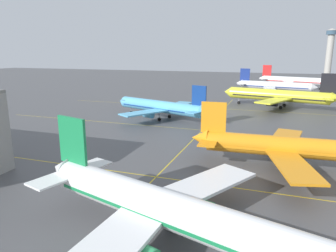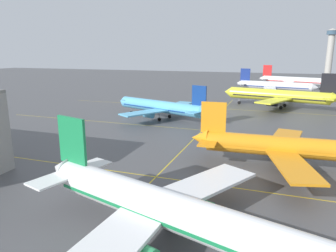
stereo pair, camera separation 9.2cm
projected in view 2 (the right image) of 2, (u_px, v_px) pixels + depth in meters
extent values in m
cylinder|color=white|center=(171.00, 210.00, 30.56)|extent=(31.31, 12.49, 3.74)
cone|color=white|center=(62.00, 169.00, 40.34)|extent=(4.03, 4.30, 3.56)
cube|color=#197F47|center=(72.00, 141.00, 37.90)|extent=(4.64, 1.67, 5.91)
cube|color=white|center=(51.00, 180.00, 36.83)|extent=(4.47, 5.81, 0.24)
cube|color=white|center=(90.00, 166.00, 41.49)|extent=(4.47, 5.81, 0.24)
cube|color=white|center=(204.00, 185.00, 37.87)|extent=(11.54, 15.44, 0.39)
cylinder|color=#2D9956|center=(198.00, 208.00, 34.92)|extent=(3.80, 2.93, 2.07)
cube|color=#197F47|center=(171.00, 215.00, 30.67)|extent=(28.90, 11.81, 0.35)
cylinder|color=#99999E|center=(139.00, 238.00, 30.22)|extent=(0.28, 0.28, 1.63)
cylinder|color=black|center=(139.00, 247.00, 30.47)|extent=(1.17, 0.73, 1.08)
cylinder|color=#99999E|center=(170.00, 216.00, 34.26)|extent=(0.28, 0.28, 1.63)
cylinder|color=black|center=(170.00, 225.00, 34.51)|extent=(1.17, 0.73, 1.08)
cylinder|color=orange|center=(295.00, 147.00, 51.76)|extent=(29.40, 5.00, 3.47)
cone|color=orange|center=(200.00, 138.00, 56.10)|extent=(3.09, 3.45, 3.30)
cube|color=orange|center=(214.00, 117.00, 54.54)|extent=(4.40, 0.56, 5.49)
cube|color=orange|center=(208.00, 143.00, 53.01)|extent=(3.17, 4.90, 0.22)
cube|color=orange|center=(213.00, 135.00, 58.13)|extent=(3.17, 4.90, 0.22)
cube|color=orange|center=(293.00, 166.00, 44.88)|extent=(8.14, 14.48, 0.37)
cube|color=orange|center=(285.00, 138.00, 59.39)|extent=(6.84, 14.29, 0.37)
cylinder|color=#333338|center=(298.00, 167.00, 47.67)|extent=(3.20, 2.08, 1.92)
cylinder|color=#333338|center=(292.00, 149.00, 56.55)|extent=(3.20, 2.08, 1.92)
cube|color=orange|center=(295.00, 150.00, 51.86)|extent=(27.06, 4.91, 0.33)
cylinder|color=#99999E|center=(283.00, 164.00, 50.56)|extent=(0.26, 0.26, 1.51)
cylinder|color=black|center=(282.00, 170.00, 50.79)|extent=(1.03, 0.46, 1.01)
cylinder|color=#99999E|center=(281.00, 155.00, 55.00)|extent=(0.26, 0.26, 1.51)
cylinder|color=black|center=(281.00, 160.00, 55.23)|extent=(1.03, 0.46, 1.01)
cylinder|color=#5BB7E5|center=(160.00, 106.00, 91.09)|extent=(28.54, 12.68, 3.44)
cone|color=#5BB7E5|center=(123.00, 101.00, 100.56)|extent=(3.32, 3.96, 3.37)
cone|color=#5BB7E5|center=(206.00, 111.00, 81.38)|extent=(3.80, 4.04, 3.27)
cube|color=navy|center=(199.00, 96.00, 81.90)|extent=(4.22, 1.72, 5.44)
cube|color=#5BB7E5|center=(206.00, 109.00, 84.60)|extent=(4.27, 5.40, 0.22)
cube|color=#5BB7E5|center=(195.00, 112.00, 80.45)|extent=(4.27, 5.40, 0.22)
cube|color=#5BB7E5|center=(178.00, 105.00, 96.55)|extent=(6.32, 14.06, 0.36)
cube|color=#5BB7E5|center=(144.00, 112.00, 84.80)|extent=(11.03, 14.08, 0.36)
cylinder|color=#5BB7E5|center=(169.00, 110.00, 95.19)|extent=(3.53, 2.80, 1.90)
cylinder|color=#5BB7E5|center=(149.00, 115.00, 88.01)|extent=(3.53, 2.80, 1.90)
cube|color=#385166|center=(127.00, 100.00, 99.19)|extent=(2.57, 3.53, 0.63)
cube|color=navy|center=(160.00, 108.00, 91.19)|extent=(26.36, 11.95, 0.33)
cylinder|color=#99999E|center=(131.00, 109.00, 98.72)|extent=(0.25, 0.25, 1.50)
cylinder|color=black|center=(131.00, 112.00, 98.95)|extent=(1.08, 0.71, 1.00)
cylinder|color=#99999E|center=(170.00, 113.00, 92.31)|extent=(0.25, 0.25, 1.50)
cylinder|color=black|center=(170.00, 117.00, 92.54)|extent=(1.08, 0.71, 1.00)
cylinder|color=#99999E|center=(159.00, 116.00, 88.72)|extent=(0.25, 0.25, 1.50)
cylinder|color=black|center=(159.00, 119.00, 88.95)|extent=(1.08, 0.71, 1.00)
cylinder|color=yellow|center=(277.00, 95.00, 109.65)|extent=(34.15, 11.42, 4.05)
cone|color=yellow|center=(228.00, 92.00, 119.17)|extent=(3.57, 4.48, 3.97)
cube|color=black|center=(330.00, 83.00, 100.23)|extent=(5.07, 1.49, 6.39)
cube|color=yellow|center=(331.00, 97.00, 103.65)|extent=(4.54, 6.15, 0.26)
cube|color=yellow|center=(329.00, 99.00, 98.38)|extent=(4.54, 6.15, 0.26)
cube|color=yellow|center=(286.00, 94.00, 116.71)|extent=(5.72, 16.04, 0.43)
cube|color=yellow|center=(274.00, 101.00, 101.78)|extent=(11.70, 16.83, 0.43)
cylinder|color=black|center=(280.00, 99.00, 114.79)|extent=(4.02, 2.98, 2.24)
cylinder|color=black|center=(272.00, 103.00, 105.66)|extent=(4.02, 2.98, 2.24)
cube|color=#385166|center=(234.00, 91.00, 117.77)|extent=(2.69, 4.05, 0.75)
cube|color=black|center=(277.00, 97.00, 109.77)|extent=(31.50, 10.86, 0.38)
cylinder|color=#99999E|center=(239.00, 100.00, 117.41)|extent=(0.30, 0.30, 1.76)
cylinder|color=black|center=(239.00, 103.00, 117.68)|extent=(1.25, 0.72, 1.17)
cylinder|color=#99999E|center=(285.00, 102.00, 111.44)|extent=(0.30, 0.30, 1.76)
cylinder|color=black|center=(284.00, 105.00, 111.71)|extent=(1.25, 0.72, 1.17)
cylinder|color=#99999E|center=(281.00, 104.00, 106.87)|extent=(0.30, 0.30, 1.76)
cylinder|color=black|center=(281.00, 108.00, 107.14)|extent=(1.25, 0.72, 1.17)
cylinder|color=white|center=(276.00, 86.00, 144.92)|extent=(31.39, 9.13, 3.71)
cone|color=white|center=(315.00, 88.00, 136.82)|extent=(3.14, 4.02, 3.63)
cone|color=white|center=(240.00, 83.00, 153.06)|extent=(3.69, 4.02, 3.52)
cube|color=navy|center=(245.00, 75.00, 150.87)|extent=(4.67, 1.17, 5.85)
cube|color=white|center=(242.00, 84.00, 149.60)|extent=(3.96, 5.54, 0.23)
cube|color=white|center=(245.00, 83.00, 154.55)|extent=(3.96, 5.54, 0.23)
cube|color=white|center=(270.00, 89.00, 138.50)|extent=(5.55, 14.80, 0.39)
cube|color=white|center=(277.00, 85.00, 152.54)|extent=(10.21, 15.47, 0.39)
cylinder|color=navy|center=(274.00, 91.00, 140.96)|extent=(3.63, 2.60, 2.05)
cylinder|color=navy|center=(278.00, 89.00, 149.55)|extent=(3.63, 2.60, 2.05)
cube|color=#385166|center=(310.00, 86.00, 137.77)|extent=(2.33, 3.67, 0.68)
cube|color=navy|center=(276.00, 87.00, 145.02)|extent=(28.94, 8.73, 0.35)
cylinder|color=#99999E|center=(305.00, 92.00, 139.39)|extent=(0.27, 0.27, 1.61)
cylinder|color=black|center=(304.00, 95.00, 139.64)|extent=(1.13, 0.62, 1.07)
cylinder|color=#99999E|center=(270.00, 91.00, 144.26)|extent=(0.27, 0.27, 1.61)
cylinder|color=black|center=(270.00, 93.00, 144.51)|extent=(1.13, 0.62, 1.07)
cylinder|color=#99999E|center=(272.00, 90.00, 148.55)|extent=(0.27, 0.27, 1.61)
cylinder|color=black|center=(272.00, 92.00, 148.80)|extent=(1.13, 0.62, 1.07)
cylinder|color=white|center=(295.00, 81.00, 168.87)|extent=(32.48, 13.57, 3.90)
cone|color=white|center=(331.00, 82.00, 158.50)|extent=(3.69, 4.44, 3.82)
cone|color=white|center=(262.00, 78.00, 179.31)|extent=(4.24, 4.52, 3.70)
cube|color=red|center=(267.00, 71.00, 176.73)|extent=(4.81, 1.83, 6.15)
cube|color=white|center=(264.00, 79.00, 175.66)|extent=(4.73, 6.07, 0.25)
cube|color=white|center=(268.00, 78.00, 180.45)|extent=(4.73, 6.07, 0.25)
cube|color=white|center=(288.00, 83.00, 162.82)|extent=(6.78, 15.82, 0.41)
cube|color=white|center=(297.00, 80.00, 176.39)|extent=(12.21, 16.02, 0.41)
cylinder|color=#4C4C51|center=(292.00, 85.00, 165.05)|extent=(3.97, 3.10, 2.15)
cylinder|color=#4C4C51|center=(297.00, 83.00, 173.35)|extent=(3.97, 3.10, 2.15)
cube|color=#385166|center=(326.00, 81.00, 159.75)|extent=(2.84, 3.97, 0.72)
cube|color=red|center=(295.00, 81.00, 168.98)|extent=(29.99, 12.82, 0.37)
cylinder|color=#99999E|center=(321.00, 87.00, 161.66)|extent=(0.29, 0.29, 1.69)
cylinder|color=black|center=(320.00, 89.00, 161.92)|extent=(1.21, 0.78, 1.13)
cylinder|color=#99999E|center=(289.00, 85.00, 168.57)|extent=(0.29, 0.29, 1.69)
cylinder|color=black|center=(289.00, 87.00, 168.83)|extent=(1.21, 0.78, 1.13)
cylinder|color=#99999E|center=(292.00, 85.00, 172.72)|extent=(0.29, 0.29, 1.69)
cylinder|color=black|center=(292.00, 87.00, 172.98)|extent=(1.21, 0.78, 1.13)
cube|color=yellow|center=(156.00, 177.00, 49.08)|extent=(120.35, 0.20, 0.01)
cube|color=yellow|center=(203.00, 130.00, 78.54)|extent=(120.35, 0.20, 0.01)
cube|color=yellow|center=(224.00, 109.00, 108.00)|extent=(120.35, 0.20, 0.01)
cube|color=yellow|center=(185.00, 148.00, 63.81)|extent=(0.20, 141.28, 0.01)
cylinder|color=#ADA89E|center=(330.00, 55.00, 257.41)|extent=(5.20, 5.20, 33.25)
cylinder|color=#385166|center=(332.00, 33.00, 253.19)|extent=(8.40, 8.40, 3.20)
cone|color=#ADA89E|center=(333.00, 29.00, 252.61)|extent=(8.82, 8.82, 1.80)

